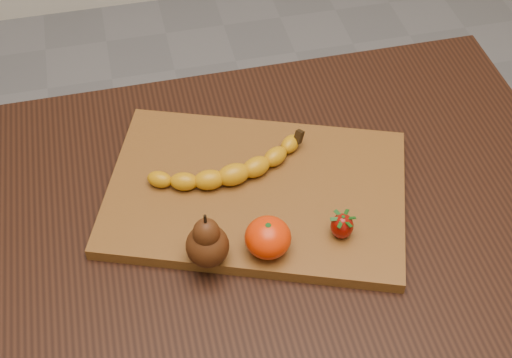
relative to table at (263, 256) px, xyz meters
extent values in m
cube|color=black|center=(0.00, 0.00, 0.08)|extent=(1.00, 0.70, 0.04)
cylinder|color=black|center=(-0.45, 0.30, -0.30)|extent=(0.05, 0.05, 0.72)
cylinder|color=black|center=(0.45, 0.30, -0.30)|extent=(0.05, 0.05, 0.72)
cube|color=brown|center=(0.00, 0.04, 0.11)|extent=(0.53, 0.44, 0.02)
ellipsoid|color=red|center=(-0.01, -0.07, 0.15)|extent=(0.07, 0.07, 0.06)
camera|label=1|loc=(-0.16, -0.65, 0.93)|focal=50.00mm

